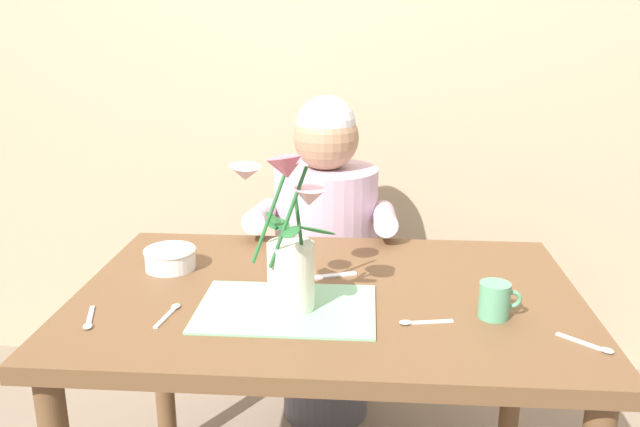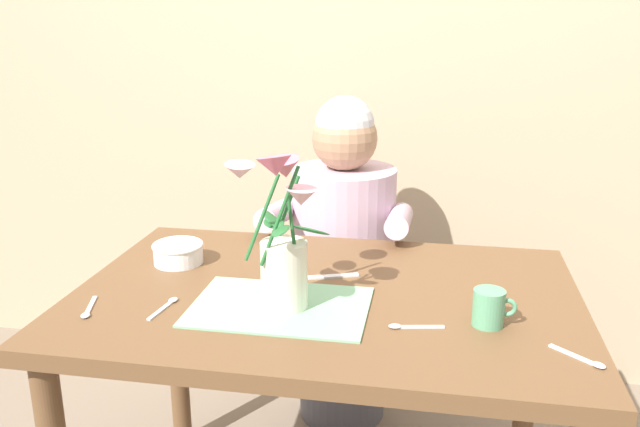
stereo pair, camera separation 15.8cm
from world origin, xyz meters
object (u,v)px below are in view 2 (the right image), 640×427
Objects in this scene: seated_person at (343,267)px; dinner_knife at (322,277)px; ceramic_bowl at (178,252)px; flower_vase at (282,243)px; ceramic_mug at (489,308)px.

seated_person is 0.56m from dinner_knife.
ceramic_bowl is (-0.37, -0.50, 0.21)m from seated_person.
flower_vase is (-0.03, -0.72, 0.33)m from seated_person.
flower_vase reaches higher than ceramic_bowl.
ceramic_bowl is 0.83m from ceramic_mug.
dinner_knife is at bearing 153.82° from ceramic_mug.
flower_vase is 2.70× the size of ceramic_bowl.
ceramic_mug is at bearing -46.02° from dinner_knife.
flower_vase reaches higher than dinner_knife.
flower_vase is 1.94× the size of dinner_knife.
dinner_knife is 0.44m from ceramic_mug.
ceramic_bowl is at bearing 163.76° from ceramic_mug.
ceramic_bowl is at bearing 155.00° from dinner_knife.
seated_person is at bearing 72.43° from dinner_knife.
ceramic_mug is (0.79, -0.23, 0.01)m from ceramic_bowl.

